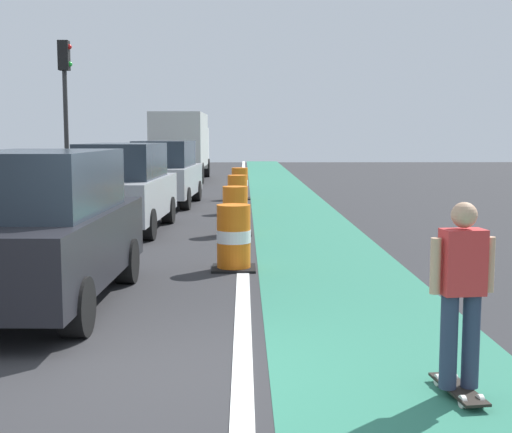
{
  "coord_description": "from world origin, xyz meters",
  "views": [
    {
      "loc": [
        0.92,
        -6.52,
        2.25
      ],
      "look_at": [
        1.09,
        3.3,
        1.1
      ],
      "focal_mm": 49.35,
      "sensor_mm": 36.0,
      "label": 1
    }
  ],
  "objects": [
    {
      "name": "ground_plane",
      "position": [
        0.0,
        0.0,
        0.0
      ],
      "size": [
        100.0,
        100.0,
        0.0
      ],
      "primitive_type": "plane",
      "color": "#2D2D30"
    },
    {
      "name": "bike_lane_strip",
      "position": [
        2.4,
        12.0,
        0.0
      ],
      "size": [
        2.5,
        80.0,
        0.01
      ],
      "primitive_type": "cube",
      "color": "#2D755B",
      "rests_on": "ground"
    },
    {
      "name": "lane_divider_stripe",
      "position": [
        0.9,
        12.0,
        0.01
      ],
      "size": [
        0.2,
        80.0,
        0.01
      ],
      "primitive_type": "cube",
      "color": "silver",
      "rests_on": "ground"
    },
    {
      "name": "skateboarder_on_lane",
      "position": [
        2.77,
        -0.7,
        0.91
      ],
      "size": [
        0.57,
        0.82,
        1.69
      ],
      "color": "black",
      "rests_on": "ground"
    },
    {
      "name": "parked_suv_nearest",
      "position": [
        -1.73,
        2.61,
        1.04
      ],
      "size": [
        2.02,
        4.65,
        2.04
      ],
      "color": "black",
      "rests_on": "ground"
    },
    {
      "name": "parked_suv_second",
      "position": [
        -1.89,
        9.82,
        1.04
      ],
      "size": [
        2.07,
        4.68,
        2.04
      ],
      "color": "#9EA0A5",
      "rests_on": "ground"
    },
    {
      "name": "parked_suv_third",
      "position": [
        -1.58,
        15.86,
        1.04
      ],
      "size": [
        2.1,
        4.69,
        2.04
      ],
      "color": "#9EA0A5",
      "rests_on": "ground"
    },
    {
      "name": "traffic_barrel_front",
      "position": [
        0.74,
        5.07,
        0.53
      ],
      "size": [
        0.73,
        0.73,
        1.09
      ],
      "color": "orange",
      "rests_on": "ground"
    },
    {
      "name": "traffic_barrel_mid",
      "position": [
        0.72,
        9.17,
        0.53
      ],
      "size": [
        0.73,
        0.73,
        1.09
      ],
      "color": "orange",
      "rests_on": "ground"
    },
    {
      "name": "traffic_barrel_back",
      "position": [
        0.73,
        13.53,
        0.53
      ],
      "size": [
        0.73,
        0.73,
        1.09
      ],
      "color": "orange",
      "rests_on": "ground"
    },
    {
      "name": "traffic_barrel_far",
      "position": [
        0.77,
        17.88,
        0.53
      ],
      "size": [
        0.73,
        0.73,
        1.09
      ],
      "color": "orange",
      "rests_on": "ground"
    },
    {
      "name": "delivery_truck_down_block",
      "position": [
        -2.09,
        27.8,
        1.85
      ],
      "size": [
        2.4,
        7.61,
        3.23
      ],
      "color": "beige",
      "rests_on": "ground"
    },
    {
      "name": "traffic_light_corner",
      "position": [
        -4.59,
        15.55,
        3.5
      ],
      "size": [
        0.41,
        0.32,
        5.1
      ],
      "color": "#2D2D2D",
      "rests_on": "ground"
    }
  ]
}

